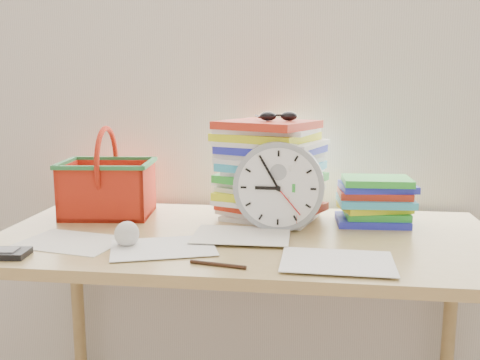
# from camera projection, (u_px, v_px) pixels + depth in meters

# --- Properties ---
(curtain) EXTENTS (2.40, 0.01, 2.50)m
(curtain) POSITION_uv_depth(u_px,v_px,m) (259.00, 43.00, 1.78)
(curtain) COLOR silver
(curtain) RESTS_ON room_shell
(desk) EXTENTS (1.40, 0.70, 0.75)m
(desk) POSITION_uv_depth(u_px,v_px,m) (245.00, 260.00, 1.52)
(desk) COLOR #A6884D
(desk) RESTS_ON ground
(paper_stack) EXTENTS (0.40, 0.37, 0.31)m
(paper_stack) POSITION_uv_depth(u_px,v_px,m) (270.00, 170.00, 1.66)
(paper_stack) COLOR white
(paper_stack) RESTS_ON desk
(clock) EXTENTS (0.26, 0.05, 0.26)m
(clock) POSITION_uv_depth(u_px,v_px,m) (279.00, 186.00, 1.52)
(clock) COLOR #959BA1
(clock) RESTS_ON desk
(sunglasses) EXTENTS (0.15, 0.13, 0.03)m
(sunglasses) POSITION_uv_depth(u_px,v_px,m) (278.00, 116.00, 1.60)
(sunglasses) COLOR black
(sunglasses) RESTS_ON paper_stack
(book_stack) EXTENTS (0.27, 0.22, 0.14)m
(book_stack) POSITION_uv_depth(u_px,v_px,m) (374.00, 200.00, 1.61)
(book_stack) COLOR white
(book_stack) RESTS_ON desk
(basket) EXTENTS (0.30, 0.25, 0.28)m
(basket) POSITION_uv_depth(u_px,v_px,m) (107.00, 172.00, 1.70)
(basket) COLOR red
(basket) RESTS_ON desk
(crumpled_ball) EXTENTS (0.07, 0.07, 0.07)m
(crumpled_ball) POSITION_uv_depth(u_px,v_px,m) (127.00, 234.00, 1.39)
(crumpled_ball) COLOR silver
(crumpled_ball) RESTS_ON desk
(pen) EXTENTS (0.14, 0.04, 0.01)m
(pen) POSITION_uv_depth(u_px,v_px,m) (218.00, 264.00, 1.23)
(pen) COLOR black
(pen) RESTS_ON desk
(scattered_papers) EXTENTS (1.26, 0.42, 0.02)m
(scattered_papers) POSITION_uv_depth(u_px,v_px,m) (245.00, 232.00, 1.50)
(scattered_papers) COLOR white
(scattered_papers) RESTS_ON desk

